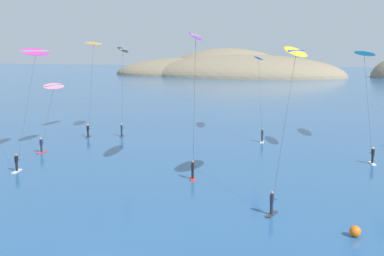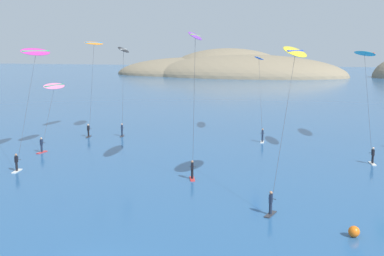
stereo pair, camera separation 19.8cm
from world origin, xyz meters
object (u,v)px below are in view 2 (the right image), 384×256
at_px(kitesurfer_orange, 93,52).
at_px(kitesurfer_cyan, 365,62).
at_px(kitesurfer_black, 123,56).
at_px(kitesurfer_pink, 53,92).
at_px(kitesurfer_magenta, 35,60).
at_px(marker_buoy, 354,231).
at_px(kitesurfer_purple, 195,47).
at_px(kitesurfer_yellow, 294,62).
at_px(kitesurfer_blue, 259,65).

height_order(kitesurfer_orange, kitesurfer_cyan, kitesurfer_orange).
bearing_deg(kitesurfer_black, kitesurfer_pink, -109.85).
height_order(kitesurfer_magenta, kitesurfer_black, kitesurfer_black).
distance_m(kitesurfer_magenta, marker_buoy, 34.46).
bearing_deg(kitesurfer_orange, kitesurfer_pink, -93.56).
bearing_deg(marker_buoy, kitesurfer_purple, 138.61).
xyz_separation_m(kitesurfer_cyan, marker_buoy, (-1.62, -23.85, -9.64)).
height_order(kitesurfer_yellow, marker_buoy, kitesurfer_yellow).
bearing_deg(marker_buoy, kitesurfer_yellow, 119.77).
relative_size(kitesurfer_yellow, kitesurfer_black, 1.00).
relative_size(kitesurfer_pink, marker_buoy, 10.75).
height_order(kitesurfer_cyan, marker_buoy, kitesurfer_cyan).
distance_m(kitesurfer_black, kitesurfer_pink, 12.34).
bearing_deg(kitesurfer_purple, kitesurfer_pink, 159.07).
distance_m(kitesurfer_yellow, kitesurfer_magenta, 26.34).
height_order(kitesurfer_yellow, kitesurfer_black, kitesurfer_black).
height_order(kitesurfer_purple, kitesurfer_cyan, kitesurfer_purple).
distance_m(kitesurfer_yellow, kitesurfer_pink, 30.32).
bearing_deg(kitesurfer_magenta, kitesurfer_yellow, -10.68).
height_order(kitesurfer_yellow, kitesurfer_orange, kitesurfer_orange).
distance_m(kitesurfer_black, kitesurfer_cyan, 30.74).
distance_m(kitesurfer_blue, kitesurfer_cyan, 15.98).
xyz_separation_m(kitesurfer_magenta, kitesurfer_pink, (-2.03, 6.31, -3.82)).
relative_size(kitesurfer_orange, kitesurfer_blue, 1.19).
xyz_separation_m(kitesurfer_black, marker_buoy, (28.46, -30.12, -10.02)).
bearing_deg(kitesurfer_yellow, kitesurfer_cyan, 68.87).
distance_m(kitesurfer_magenta, kitesurfer_blue, 28.76).
xyz_separation_m(kitesurfer_blue, kitesurfer_purple, (-2.60, -22.00, 2.26)).
xyz_separation_m(kitesurfer_magenta, kitesurfer_orange, (-1.46, 15.42, 0.71)).
distance_m(kitesurfer_pink, marker_buoy, 38.14).
bearing_deg(kitesurfer_yellow, kitesurfer_blue, 103.66).
xyz_separation_m(kitesurfer_blue, kitesurfer_cyan, (12.45, -9.99, 0.69)).
bearing_deg(kitesurfer_cyan, kitesurfer_orange, 172.56).
bearing_deg(marker_buoy, kitesurfer_orange, 138.48).
xyz_separation_m(kitesurfer_cyan, kitesurfer_pink, (-34.06, -4.74, -3.52)).
xyz_separation_m(kitesurfer_orange, kitesurfer_purple, (18.45, -16.38, 0.55)).
relative_size(kitesurfer_blue, kitesurfer_purple, 0.81).
bearing_deg(kitesurfer_magenta, kitesurfer_orange, 95.42).
relative_size(kitesurfer_magenta, kitesurfer_orange, 0.93).
height_order(kitesurfer_blue, marker_buoy, kitesurfer_blue).
height_order(kitesurfer_blue, kitesurfer_purple, kitesurfer_purple).
xyz_separation_m(kitesurfer_yellow, kitesurfer_black, (-23.94, 22.20, -0.03)).
xyz_separation_m(kitesurfer_purple, marker_buoy, (13.43, -11.84, -11.21)).
bearing_deg(kitesurfer_blue, kitesurfer_yellow, -76.34).
bearing_deg(kitesurfer_black, kitesurfer_orange, -150.91).
bearing_deg(kitesurfer_yellow, kitesurfer_orange, 143.41).
bearing_deg(kitesurfer_cyan, kitesurfer_pink, -172.08).
distance_m(kitesurfer_purple, kitesurfer_cyan, 19.32).
distance_m(kitesurfer_cyan, marker_buoy, 25.77).
relative_size(kitesurfer_yellow, kitesurfer_purple, 0.90).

